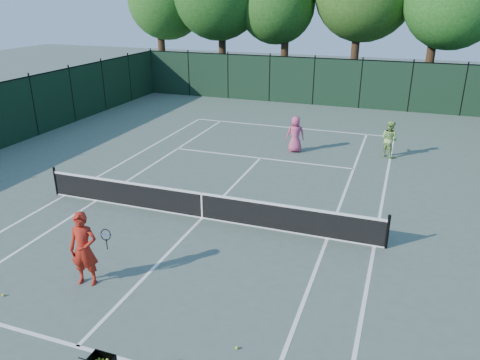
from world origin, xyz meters
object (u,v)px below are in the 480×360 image
(loose_ball_near_cart, at_px, (237,348))
(loose_ball_midcourt, at_px, (3,295))
(coach, at_px, (84,249))
(player_green, at_px, (389,139))
(player_pink, at_px, (295,134))

(loose_ball_near_cart, height_order, loose_ball_midcourt, same)
(coach, bearing_deg, loose_ball_near_cart, -25.40)
(loose_ball_near_cart, bearing_deg, coach, 167.31)
(player_green, distance_m, loose_ball_near_cart, 14.11)
(player_green, distance_m, loose_ball_midcourt, 16.33)
(player_pink, bearing_deg, loose_ball_near_cart, 79.60)
(player_pink, distance_m, loose_ball_near_cart, 13.35)
(player_pink, distance_m, loose_ball_midcourt, 14.01)
(coach, xyz_separation_m, player_green, (6.57, 12.93, -0.15))
(player_pink, height_order, loose_ball_midcourt, player_pink)
(player_green, height_order, loose_ball_near_cart, player_green)
(player_pink, bearing_deg, loose_ball_midcourt, 54.43)
(player_green, xyz_separation_m, loose_ball_near_cart, (-2.18, -13.92, -0.79))
(player_pink, xyz_separation_m, loose_ball_midcourt, (-4.05, -13.38, -0.81))
(coach, distance_m, loose_ball_midcourt, 2.20)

